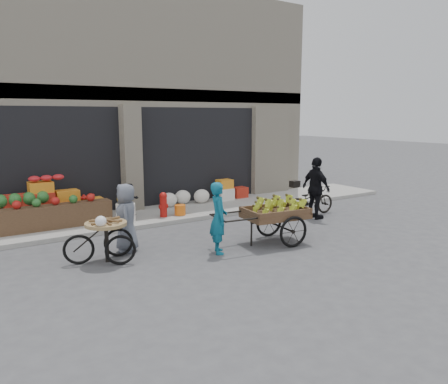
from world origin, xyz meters
TOP-DOWN VIEW (x-y plane):
  - ground at (0.00, 0.00)m, footprint 80.00×80.00m
  - sidewalk at (0.00, 4.10)m, footprint 18.00×2.20m
  - building at (0.00, 8.03)m, footprint 14.00×6.45m
  - fruit_display at (-2.48, 4.38)m, footprint 3.10×1.12m
  - pineapple_bin at (-0.75, 3.60)m, footprint 0.52×0.52m
  - fire_hydrant at (0.35, 3.55)m, footprint 0.22×0.22m
  - orange_bucket at (0.85, 3.50)m, footprint 0.32×0.32m
  - right_bay_goods at (2.61, 4.70)m, footprint 3.35×0.60m
  - seated_person at (-0.35, 4.20)m, footprint 0.51×0.43m
  - banana_cart at (1.58, 0.17)m, footprint 2.56×1.28m
  - vendor_woman at (0.10, 0.24)m, footprint 0.57×0.67m
  - tricycle_cart at (-2.15, 0.98)m, footprint 1.46×1.04m
  - vendor_grey at (-1.54, 1.43)m, footprint 0.73×0.87m
  - bicycle at (4.37, 1.80)m, footprint 1.73×0.66m
  - cyclist at (4.17, 1.40)m, footprint 0.47×1.06m

SIDE VIEW (x-z plane):
  - ground at x=0.00m, z-range 0.00..0.00m
  - sidewalk at x=0.00m, z-range 0.00..0.12m
  - orange_bucket at x=0.85m, z-range 0.12..0.42m
  - pineapple_bin at x=-0.75m, z-range 0.12..0.62m
  - right_bay_goods at x=2.61m, z-range 0.06..0.76m
  - bicycle at x=4.37m, z-range 0.00..0.90m
  - fire_hydrant at x=0.35m, z-range 0.15..0.86m
  - tricycle_cart at x=-2.15m, z-range 0.09..1.04m
  - seated_person at x=-0.35m, z-range 0.12..1.05m
  - fruit_display at x=-2.48m, z-range 0.05..1.29m
  - banana_cart at x=1.58m, z-range 0.23..1.26m
  - vendor_grey at x=-1.54m, z-range 0.00..1.52m
  - vendor_woman at x=0.10m, z-range 0.00..1.57m
  - cyclist at x=4.17m, z-range 0.00..1.79m
  - building at x=0.00m, z-range -0.13..6.87m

